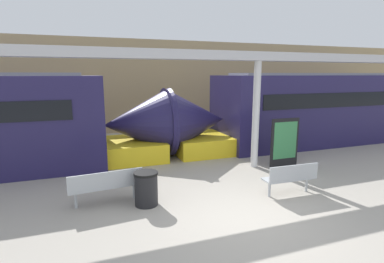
{
  "coord_description": "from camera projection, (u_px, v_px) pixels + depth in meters",
  "views": [
    {
      "loc": [
        -3.15,
        -5.43,
        3.15
      ],
      "look_at": [
        -0.07,
        3.15,
        1.4
      ],
      "focal_mm": 28.0,
      "sensor_mm": 36.0,
      "label": 1
    }
  ],
  "objects": [
    {
      "name": "poster_board",
      "position": [
        285.0,
        142.0,
        10.26
      ],
      "size": [
        1.08,
        0.07,
        1.68
      ],
      "color": "black",
      "rests_on": "ground_plane"
    },
    {
      "name": "canopy_beam",
      "position": [
        258.0,
        56.0,
        9.7
      ],
      "size": [
        28.0,
        0.6,
        0.28
      ],
      "primitive_type": "cube",
      "color": "#B7B7BC",
      "rests_on": "support_column_near"
    },
    {
      "name": "station_wall",
      "position": [
        144.0,
        86.0,
        16.44
      ],
      "size": [
        56.0,
        0.2,
        5.0
      ],
      "primitive_type": "cube",
      "color": "tan",
      "rests_on": "ground_plane"
    },
    {
      "name": "train_left",
      "position": [
        322.0,
        110.0,
        14.12
      ],
      "size": [
        15.13,
        2.93,
        3.2
      ],
      "color": "#231E4C",
      "rests_on": "ground_plane"
    },
    {
      "name": "support_column_near",
      "position": [
        256.0,
        115.0,
        10.06
      ],
      "size": [
        0.24,
        0.24,
        3.58
      ],
      "primitive_type": "cylinder",
      "color": "silver",
      "rests_on": "ground_plane"
    },
    {
      "name": "bench_far",
      "position": [
        106.0,
        184.0,
        7.28
      ],
      "size": [
        1.8,
        0.61,
        0.86
      ],
      "rotation": [
        0.0,
        0.0,
        0.1
      ],
      "color": "#ADB2B7",
      "rests_on": "ground_plane"
    },
    {
      "name": "trash_bin",
      "position": [
        146.0,
        188.0,
        7.26
      ],
      "size": [
        0.59,
        0.59,
        0.84
      ],
      "color": "black",
      "rests_on": "ground_plane"
    },
    {
      "name": "bench_near",
      "position": [
        291.0,
        177.0,
        7.84
      ],
      "size": [
        1.46,
        0.48,
        0.86
      ],
      "rotation": [
        0.0,
        0.0,
        -0.03
      ],
      "color": "#ADB2B7",
      "rests_on": "ground_plane"
    },
    {
      "name": "ground_plane",
      "position": [
        243.0,
        218.0,
        6.65
      ],
      "size": [
        60.0,
        60.0,
        0.0
      ],
      "primitive_type": "plane",
      "color": "#A8A093"
    }
  ]
}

